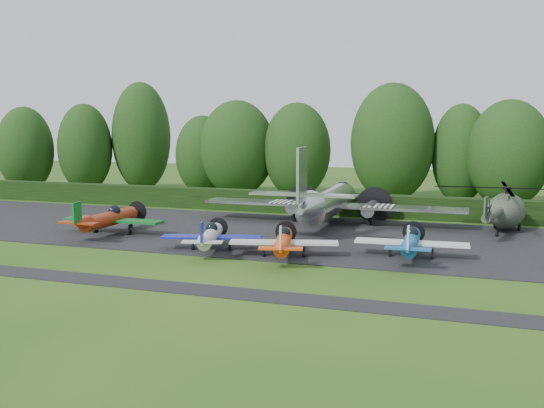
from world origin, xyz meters
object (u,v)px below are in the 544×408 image
(helicopter, at_px, (506,208))
(light_plane_orange, at_px, (284,241))
(light_plane_red, at_px, (110,219))
(light_plane_white, at_px, (211,236))
(light_plane_blue, at_px, (411,241))
(transport_plane, at_px, (328,203))

(helicopter, bearing_deg, light_plane_orange, -146.25)
(light_plane_red, height_order, light_plane_white, light_plane_red)
(light_plane_orange, relative_size, helicopter, 0.57)
(light_plane_red, height_order, light_plane_orange, light_plane_red)
(light_plane_orange, relative_size, light_plane_blue, 0.98)
(light_plane_white, bearing_deg, helicopter, 52.74)
(transport_plane, distance_m, helicopter, 13.86)
(transport_plane, height_order, light_plane_orange, transport_plane)
(light_plane_blue, bearing_deg, light_plane_orange, -160.02)
(light_plane_blue, bearing_deg, transport_plane, 130.66)
(light_plane_red, relative_size, helicopter, 0.66)
(light_plane_white, xyz_separation_m, helicopter, (18.64, 14.18, 0.81))
(light_plane_orange, height_order, light_plane_blue, light_plane_blue)
(light_plane_red, relative_size, light_plane_blue, 1.13)
(transport_plane, bearing_deg, helicopter, 9.78)
(light_plane_blue, distance_m, helicopter, 13.62)
(light_plane_white, height_order, light_plane_orange, light_plane_orange)
(transport_plane, relative_size, light_plane_white, 3.15)
(light_plane_white, bearing_deg, light_plane_blue, 24.23)
(light_plane_orange, bearing_deg, helicopter, 61.99)
(light_plane_white, distance_m, light_plane_orange, 5.15)
(helicopter, bearing_deg, light_plane_white, -156.12)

